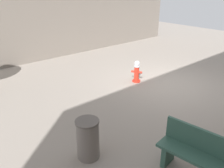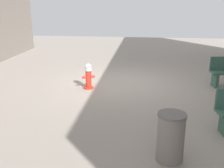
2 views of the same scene
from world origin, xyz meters
name	(u,v)px [view 2 (image 2 of 2)]	position (x,y,z in m)	size (l,w,h in m)	color
ground_plane	(122,83)	(0.00, 0.00, 0.00)	(23.40, 23.40, 0.00)	gray
fire_hydrant	(88,76)	(0.98, 0.67, 0.40)	(0.39, 0.37, 0.80)	red
trash_bin	(171,137)	(-1.23, 4.41, 0.44)	(0.49, 0.49, 0.88)	slate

